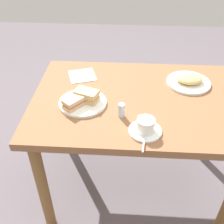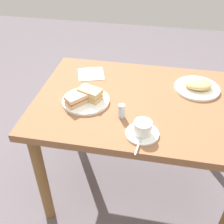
% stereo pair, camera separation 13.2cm
% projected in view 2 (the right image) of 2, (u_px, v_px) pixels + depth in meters
% --- Properties ---
extents(ground_plane, '(6.00, 6.00, 0.00)m').
position_uv_depth(ground_plane, '(136.00, 186.00, 1.90)').
color(ground_plane, '#645B62').
extents(dining_table, '(1.14, 0.77, 0.72)m').
position_uv_depth(dining_table, '(142.00, 115.00, 1.51)').
color(dining_table, brown).
rests_on(dining_table, ground_plane).
extents(sandwich_plate, '(0.25, 0.25, 0.01)m').
position_uv_depth(sandwich_plate, '(86.00, 101.00, 1.44)').
color(sandwich_plate, white).
rests_on(sandwich_plate, dining_table).
extents(sandwich_front, '(0.14, 0.11, 0.06)m').
position_uv_depth(sandwich_front, '(90.00, 94.00, 1.42)').
color(sandwich_front, tan).
rests_on(sandwich_front, sandwich_plate).
extents(sandwich_back, '(0.13, 0.14, 0.05)m').
position_uv_depth(sandwich_back, '(78.00, 99.00, 1.39)').
color(sandwich_back, '#E5B381').
rests_on(sandwich_back, sandwich_plate).
extents(coffee_saucer, '(0.15, 0.15, 0.01)m').
position_uv_depth(coffee_saucer, '(142.00, 134.00, 1.24)').
color(coffee_saucer, white).
rests_on(coffee_saucer, dining_table).
extents(coffee_cup, '(0.08, 0.10, 0.06)m').
position_uv_depth(coffee_cup, '(143.00, 127.00, 1.22)').
color(coffee_cup, white).
rests_on(coffee_cup, coffee_saucer).
extents(spoon, '(0.02, 0.10, 0.01)m').
position_uv_depth(spoon, '(139.00, 144.00, 1.18)').
color(spoon, silver).
rests_on(spoon, coffee_saucer).
extents(side_plate, '(0.25, 0.25, 0.01)m').
position_uv_depth(side_plate, '(197.00, 88.00, 1.53)').
color(side_plate, white).
rests_on(side_plate, dining_table).
extents(side_food_pile, '(0.15, 0.12, 0.04)m').
position_uv_depth(side_food_pile, '(198.00, 84.00, 1.51)').
color(side_food_pile, '#E3BB70').
rests_on(side_food_pile, side_plate).
extents(napkin, '(0.19, 0.19, 0.00)m').
position_uv_depth(napkin, '(91.00, 74.00, 1.66)').
color(napkin, white).
rests_on(napkin, dining_table).
extents(salt_shaker, '(0.03, 0.03, 0.07)m').
position_uv_depth(salt_shaker, '(122.00, 111.00, 1.32)').
color(salt_shaker, silver).
rests_on(salt_shaker, dining_table).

